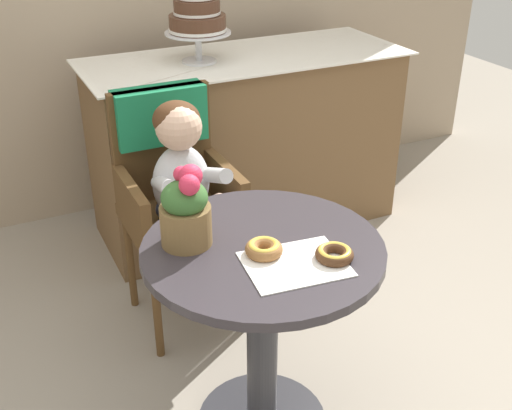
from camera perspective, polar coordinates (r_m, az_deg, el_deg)
name	(u,v)px	position (r m, az deg, el deg)	size (l,w,h in m)	color
cafe_table	(262,304)	(1.98, 0.59, -8.83)	(0.72, 0.72, 0.72)	#332D33
wicker_chair	(171,172)	(2.52, -7.62, 2.98)	(0.42, 0.45, 0.95)	brown
seated_child	(184,178)	(2.37, -6.45, 2.38)	(0.27, 0.32, 0.73)	silver
paper_napkin	(295,264)	(1.78, 3.53, -5.30)	(0.28, 0.22, 0.00)	white
donut_front	(334,254)	(1.80, 7.04, -4.35)	(0.11, 0.11, 0.03)	#4C2D19
donut_mid	(264,248)	(1.81, 0.71, -3.90)	(0.11, 0.11, 0.04)	#936033
flower_vase	(186,210)	(1.83, -6.32, -0.43)	(0.15, 0.15, 0.25)	brown
display_counter	(246,143)	(3.24, -0.86, 5.57)	(1.56, 0.62, 0.90)	brown
tiered_cake_stand	(197,17)	(2.96, -5.29, 16.45)	(0.30, 0.30, 0.34)	silver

